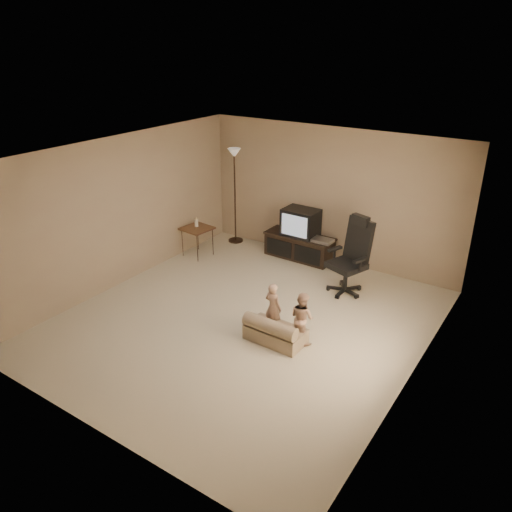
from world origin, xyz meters
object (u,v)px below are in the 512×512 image
Objects in this scene: child_sofa at (274,332)px; toddler_right at (302,317)px; floor_lamp at (235,175)px; toddler_left at (273,308)px; tv_stand at (300,238)px; side_table at (197,229)px; office_chair at (350,266)px.

child_sofa is 1.10× the size of toddler_right.
floor_lamp is 2.52× the size of toddler_left.
toddler_right is (1.42, -2.49, -0.02)m from tv_stand.
tv_stand is at bearing 30.01° from side_table.
toddler_left is at bearing -45.33° from floor_lamp.
toddler_right is at bearing -40.37° from floor_lamp.
tv_stand is 2.86m from toddler_right.
office_chair is 2.02m from child_sofa.
tv_stand is at bearing -40.74° from toddler_right.
child_sofa is (2.82, -1.74, -0.39)m from side_table.
child_sofa is 0.37m from toddler_left.
toddler_left is at bearing -68.05° from tv_stand.
floor_lamp is (0.19, 0.99, 0.86)m from side_table.
tv_stand is at bearing -60.44° from toddler_left.
tv_stand is 0.71× the size of floor_lamp.
floor_lamp reaches higher than office_chair.
floor_lamp is at bearing -175.47° from office_chair.
side_table is at bearing -156.29° from office_chair.
floor_lamp is 3.99m from toddler_right.
toddler_right reaches higher than child_sofa.
floor_lamp is at bearing 79.19° from side_table.
office_chair is 1.79m from toddler_left.
child_sofa is at bearing -66.64° from tv_stand.
tv_stand is 1.97m from side_table.
child_sofa is (1.11, -2.72, -0.24)m from tv_stand.
toddler_right is at bearing -25.71° from side_table.
side_table is at bearing -148.87° from tv_stand.
floor_lamp is at bearing -36.60° from toddler_left.
office_chair is 1.69× the size of side_table.
tv_stand is at bearing 113.59° from child_sofa.
side_table is 1.32m from floor_lamp.
side_table is 0.93× the size of child_sofa.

